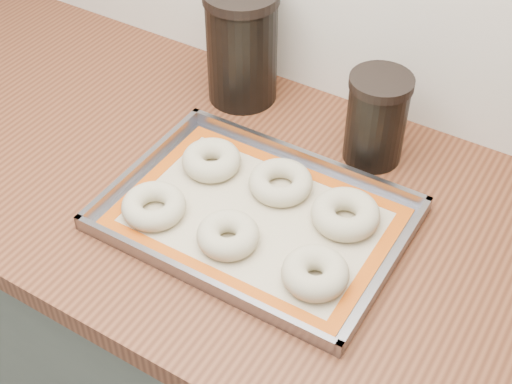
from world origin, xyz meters
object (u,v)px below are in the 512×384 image
Objects in this scene: bagel_front_mid at (228,235)px; canister_left at (242,46)px; bagel_front_right at (315,273)px; bagel_front_left at (154,206)px; canister_mid at (376,118)px; bagel_back_left at (212,160)px; bagel_back_right at (346,214)px; baking_tray at (256,216)px; bagel_back_mid at (281,182)px.

bagel_front_mid is 0.44× the size of canister_left.
canister_left reaches higher than bagel_front_right.
canister_left is at bearing 99.05° from bagel_front_left.
canister_mid is (0.10, 0.31, 0.06)m from bagel_front_mid.
bagel_back_left is at bearing 154.28° from bagel_front_right.
bagel_front_right is 0.13m from bagel_back_right.
bagel_front_right reaches higher than bagel_front_left.
bagel_back_right is (0.12, 0.06, 0.02)m from baking_tray.
bagel_front_left is at bearing -151.53° from baking_tray.
bagel_front_left is 0.47× the size of canister_left.
bagel_back_right is at bearing 97.04° from bagel_front_right.
canister_mid is at bearing 53.63° from bagel_front_left.
bagel_front_right is 0.32m from canister_mid.
bagel_back_left is at bearing 154.03° from baking_tray.
canister_mid is (0.09, 0.24, 0.08)m from baking_tray.
bagel_back_right is (-0.02, 0.13, -0.00)m from bagel_front_right.
bagel_back_left is at bearing -140.67° from canister_mid.
bagel_front_left is at bearing -126.37° from canister_mid.
bagel_back_left is (-0.12, 0.13, 0.00)m from bagel_front_mid.
bagel_back_mid is at bearing 6.56° from bagel_back_left.
bagel_back_left is (-0.13, 0.06, 0.02)m from baking_tray.
bagel_front_left is 0.14m from bagel_front_mid.
baking_tray is 4.81× the size of bagel_front_mid.
bagel_back_right reaches higher than bagel_front_left.
canister_mid is (0.09, 0.16, 0.06)m from bagel_back_mid.
canister_mid is at bearing 99.44° from bagel_front_right.
canister_left is (-0.19, 0.34, 0.09)m from bagel_front_mid.
bagel_back_left is 0.93× the size of bagel_back_right.
bagel_front_right is 0.49m from canister_left.
baking_tray is 2.84× the size of canister_mid.
bagel_front_left is 0.40m from canister_mid.
bagel_back_right is 0.66× the size of canister_mid.
bagel_front_right is (0.14, -0.07, 0.02)m from baking_tray.
canister_mid reaches higher than bagel_back_right.
bagel_front_left and bagel_back_mid have the same top height.
bagel_back_right is at bearing 26.84° from baking_tray.
baking_tray is 0.14m from bagel_back_left.
bagel_back_mid is at bearing 46.93° from bagel_front_left.
bagel_back_mid is at bearing -118.80° from canister_mid.
bagel_front_right is at bearing -25.72° from bagel_back_left.
bagel_back_mid is 0.97× the size of bagel_back_right.
bagel_front_left is 0.21m from bagel_back_mid.
canister_mid is at bearing 101.21° from bagel_back_right.
canister_left is 1.34× the size of canister_mid.
canister_left is at bearing 135.22° from bagel_back_mid.
bagel_front_right is 0.30m from bagel_back_left.
canister_left is at bearing 173.11° from canister_mid.
bagel_front_right is 0.91× the size of bagel_back_right.
bagel_back_left reaches higher than bagel_front_left.
bagel_back_mid is 0.29m from canister_left.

